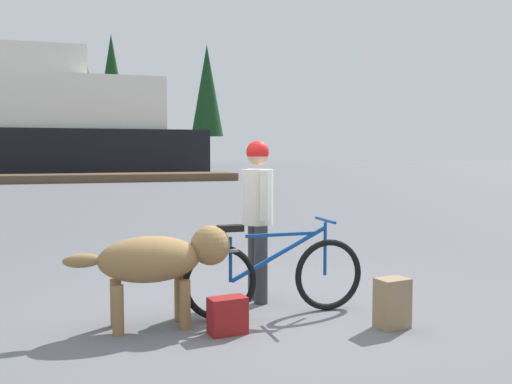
{
  "coord_description": "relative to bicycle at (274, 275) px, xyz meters",
  "views": [
    {
      "loc": [
        -1.49,
        -5.17,
        1.56
      ],
      "look_at": [
        0.28,
        0.43,
        1.13
      ],
      "focal_mm": 39.45,
      "sensor_mm": 36.0,
      "label": 1
    }
  ],
  "objects": [
    {
      "name": "handbag_pannier",
      "position": [
        -0.57,
        -0.41,
        -0.22
      ],
      "size": [
        0.34,
        0.22,
        0.32
      ],
      "primitive_type": "cube",
      "rotation": [
        0.0,
        0.0,
        0.14
      ],
      "color": "maroon",
      "rests_on": "ground_plane"
    },
    {
      "name": "dog",
      "position": [
        -1.08,
        -0.02,
        0.22
      ],
      "size": [
        1.46,
        0.48,
        0.89
      ],
      "color": "olive",
      "rests_on": "ground_plane"
    },
    {
      "name": "person_cyclist",
      "position": [
        0.0,
        0.54,
        0.62
      ],
      "size": [
        0.32,
        0.53,
        1.67
      ],
      "color": "#333338",
      "rests_on": "ground_plane"
    },
    {
      "name": "dock_pier",
      "position": [
        -1.06,
        25.16,
        -0.18
      ],
      "size": [
        14.84,
        2.73,
        0.4
      ],
      "primitive_type": "cube",
      "color": "brown",
      "rests_on": "ground_plane"
    },
    {
      "name": "pine_tree_mid_back",
      "position": [
        1.52,
        51.93,
        7.65
      ],
      "size": [
        3.28,
        3.28,
        12.93
      ],
      "color": "#4C331E",
      "rests_on": "ground_plane"
    },
    {
      "name": "bicycle",
      "position": [
        0.0,
        0.0,
        0.0
      ],
      "size": [
        1.8,
        0.44,
        0.9
      ],
      "color": "black",
      "rests_on": "ground_plane"
    },
    {
      "name": "backpack",
      "position": [
        0.87,
        -0.68,
        -0.16
      ],
      "size": [
        0.31,
        0.24,
        0.44
      ],
      "primitive_type": "cube",
      "rotation": [
        0.0,
        0.0,
        0.16
      ],
      "color": "#8C7251",
      "rests_on": "ground_plane"
    },
    {
      "name": "ground_plane",
      "position": [
        -0.26,
        0.2,
        -0.38
      ],
      "size": [
        160.0,
        160.0,
        0.0
      ],
      "primitive_type": "plane",
      "color": "slate"
    },
    {
      "name": "pine_tree_far_right",
      "position": [
        10.14,
        48.19,
        6.96
      ],
      "size": [
        3.07,
        3.07,
        11.73
      ],
      "color": "#4C331E",
      "rests_on": "ground_plane"
    },
    {
      "name": "pine_tree_center",
      "position": [
        -1.14,
        48.78,
        6.55
      ],
      "size": [
        3.11,
        3.11,
        11.28
      ],
      "color": "#4C331E",
      "rests_on": "ground_plane"
    }
  ]
}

